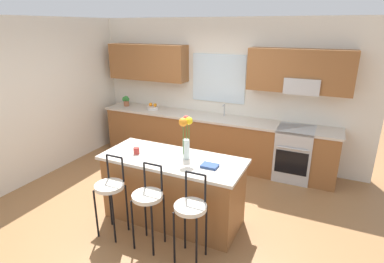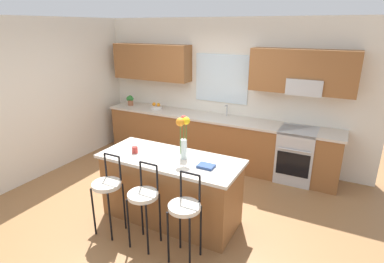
{
  "view_description": "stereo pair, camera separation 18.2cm",
  "coord_description": "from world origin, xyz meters",
  "px_view_note": "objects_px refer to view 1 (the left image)",
  "views": [
    {
      "loc": [
        2.02,
        -3.55,
        2.56
      ],
      "look_at": [
        0.12,
        0.55,
        1.0
      ],
      "focal_mm": 28.98,
      "sensor_mm": 36.0,
      "label": 1
    },
    {
      "loc": [
        2.19,
        -3.47,
        2.56
      ],
      "look_at": [
        0.12,
        0.55,
        1.0
      ],
      "focal_mm": 28.98,
      "sensor_mm": 36.0,
      "label": 2
    }
  ],
  "objects_px": {
    "bar_stool_far": "(191,211)",
    "fruit_bowl_oranges": "(153,107)",
    "bar_stool_middle": "(148,200)",
    "cookbook": "(210,166)",
    "potted_plant_small": "(126,100)",
    "flower_vase": "(186,133)",
    "kitchen_island": "(173,189)",
    "bar_stool_near": "(110,189)",
    "mug_ceramic": "(136,151)",
    "oven_range": "(294,153)"
  },
  "relations": [
    {
      "from": "bar_stool_middle",
      "to": "mug_ceramic",
      "type": "bearing_deg",
      "value": 133.6
    },
    {
      "from": "flower_vase",
      "to": "fruit_bowl_oranges",
      "type": "relative_size",
      "value": 2.38
    },
    {
      "from": "cookbook",
      "to": "potted_plant_small",
      "type": "bearing_deg",
      "value": 143.16
    },
    {
      "from": "mug_ceramic",
      "to": "oven_range",
      "type": "bearing_deg",
      "value": 48.78
    },
    {
      "from": "flower_vase",
      "to": "potted_plant_small",
      "type": "relative_size",
      "value": 2.6
    },
    {
      "from": "bar_stool_far",
      "to": "fruit_bowl_oranges",
      "type": "height_order",
      "value": "fruit_bowl_oranges"
    },
    {
      "from": "bar_stool_middle",
      "to": "fruit_bowl_oranges",
      "type": "xyz_separation_m",
      "value": [
        -1.54,
        2.61,
        0.33
      ]
    },
    {
      "from": "bar_stool_near",
      "to": "potted_plant_small",
      "type": "bearing_deg",
      "value": 122.3
    },
    {
      "from": "fruit_bowl_oranges",
      "to": "bar_stool_middle",
      "type": "bearing_deg",
      "value": -59.54
    },
    {
      "from": "mug_ceramic",
      "to": "fruit_bowl_oranges",
      "type": "bearing_deg",
      "value": 116.41
    },
    {
      "from": "bar_stool_middle",
      "to": "cookbook",
      "type": "bearing_deg",
      "value": 45.62
    },
    {
      "from": "bar_stool_middle",
      "to": "cookbook",
      "type": "distance_m",
      "value": 0.83
    },
    {
      "from": "bar_stool_middle",
      "to": "flower_vase",
      "type": "relative_size",
      "value": 1.83
    },
    {
      "from": "kitchen_island",
      "to": "mug_ceramic",
      "type": "xyz_separation_m",
      "value": [
        -0.5,
        -0.08,
        0.5
      ]
    },
    {
      "from": "oven_range",
      "to": "fruit_bowl_oranges",
      "type": "bearing_deg",
      "value": 179.5
    },
    {
      "from": "mug_ceramic",
      "to": "fruit_bowl_oranges",
      "type": "height_order",
      "value": "fruit_bowl_oranges"
    },
    {
      "from": "oven_range",
      "to": "flower_vase",
      "type": "relative_size",
      "value": 1.61
    },
    {
      "from": "flower_vase",
      "to": "potted_plant_small",
      "type": "height_order",
      "value": "flower_vase"
    },
    {
      "from": "bar_stool_near",
      "to": "potted_plant_small",
      "type": "xyz_separation_m",
      "value": [
        -1.65,
        2.62,
        0.41
      ]
    },
    {
      "from": "bar_stool_far",
      "to": "potted_plant_small",
      "type": "height_order",
      "value": "potted_plant_small"
    },
    {
      "from": "bar_stool_near",
      "to": "bar_stool_middle",
      "type": "height_order",
      "value": "same"
    },
    {
      "from": "bar_stool_far",
      "to": "fruit_bowl_oranges",
      "type": "bearing_deg",
      "value": 128.61
    },
    {
      "from": "oven_range",
      "to": "bar_stool_far",
      "type": "distance_m",
      "value": 2.7
    },
    {
      "from": "kitchen_island",
      "to": "bar_stool_near",
      "type": "relative_size",
      "value": 1.82
    },
    {
      "from": "bar_stool_middle",
      "to": "bar_stool_far",
      "type": "xyz_separation_m",
      "value": [
        0.55,
        0.0,
        0.0
      ]
    },
    {
      "from": "kitchen_island",
      "to": "mug_ceramic",
      "type": "relative_size",
      "value": 21.04
    },
    {
      "from": "mug_ceramic",
      "to": "cookbook",
      "type": "distance_m",
      "value": 1.05
    },
    {
      "from": "mug_ceramic",
      "to": "potted_plant_small",
      "type": "distance_m",
      "value": 2.7
    },
    {
      "from": "cookbook",
      "to": "fruit_bowl_oranges",
      "type": "distance_m",
      "value": 2.93
    },
    {
      "from": "kitchen_island",
      "to": "bar_stool_near",
      "type": "distance_m",
      "value": 0.84
    },
    {
      "from": "bar_stool_middle",
      "to": "flower_vase",
      "type": "bearing_deg",
      "value": 75.19
    },
    {
      "from": "oven_range",
      "to": "bar_stool_middle",
      "type": "distance_m",
      "value": 2.91
    },
    {
      "from": "oven_range",
      "to": "fruit_bowl_oranges",
      "type": "distance_m",
      "value": 2.89
    },
    {
      "from": "flower_vase",
      "to": "bar_stool_far",
      "type": "bearing_deg",
      "value": -60.35
    },
    {
      "from": "flower_vase",
      "to": "mug_ceramic",
      "type": "relative_size",
      "value": 6.33
    },
    {
      "from": "oven_range",
      "to": "potted_plant_small",
      "type": "bearing_deg",
      "value": 179.56
    },
    {
      "from": "kitchen_island",
      "to": "cookbook",
      "type": "height_order",
      "value": "cookbook"
    },
    {
      "from": "bar_stool_far",
      "to": "potted_plant_small",
      "type": "relative_size",
      "value": 4.76
    },
    {
      "from": "oven_range",
      "to": "mug_ceramic",
      "type": "bearing_deg",
      "value": -131.22
    },
    {
      "from": "kitchen_island",
      "to": "flower_vase",
      "type": "distance_m",
      "value": 0.83
    },
    {
      "from": "oven_range",
      "to": "cookbook",
      "type": "xyz_separation_m",
      "value": [
        -0.76,
        -2.03,
        0.48
      ]
    },
    {
      "from": "cookbook",
      "to": "bar_stool_far",
      "type": "bearing_deg",
      "value": -89.44
    },
    {
      "from": "kitchen_island",
      "to": "bar_stool_far",
      "type": "relative_size",
      "value": 1.82
    },
    {
      "from": "flower_vase",
      "to": "kitchen_island",
      "type": "bearing_deg",
      "value": -163.8
    },
    {
      "from": "kitchen_island",
      "to": "fruit_bowl_oranges",
      "type": "relative_size",
      "value": 7.89
    },
    {
      "from": "bar_stool_middle",
      "to": "mug_ceramic",
      "type": "height_order",
      "value": "bar_stool_middle"
    },
    {
      "from": "bar_stool_near",
      "to": "mug_ceramic",
      "type": "height_order",
      "value": "bar_stool_near"
    },
    {
      "from": "bar_stool_near",
      "to": "bar_stool_middle",
      "type": "xyz_separation_m",
      "value": [
        0.55,
        0.0,
        0.0
      ]
    },
    {
      "from": "mug_ceramic",
      "to": "cookbook",
      "type": "bearing_deg",
      "value": 1.74
    },
    {
      "from": "cookbook",
      "to": "bar_stool_middle",
      "type": "bearing_deg",
      "value": -134.38
    }
  ]
}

